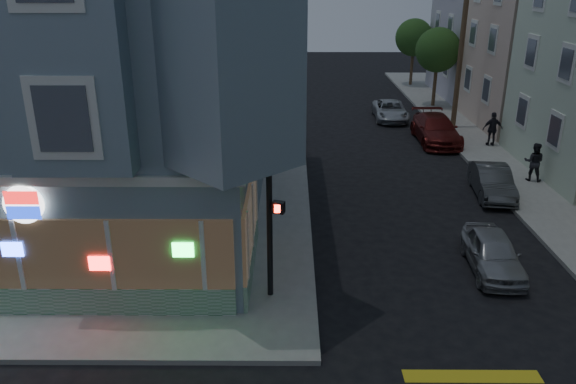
{
  "coord_description": "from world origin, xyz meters",
  "views": [
    {
      "loc": [
        2.28,
        -8.99,
        8.75
      ],
      "look_at": [
        2.18,
        7.02,
        2.52
      ],
      "focal_mm": 35.0,
      "sensor_mm": 36.0,
      "label": 1
    }
  ],
  "objects_px": {
    "street_tree_near": "(438,50)",
    "pedestrian_b": "(493,129)",
    "pedestrian_a": "(534,162)",
    "parked_car_b": "(492,182)",
    "utility_pole": "(461,48)",
    "parked_car_a": "(493,253)",
    "fire_hydrant": "(501,180)",
    "street_tree_far": "(414,38)",
    "traffic_signal": "(270,184)",
    "parked_car_c": "(436,129)",
    "parked_car_d": "(390,110)"
  },
  "relations": [
    {
      "from": "street_tree_near",
      "to": "pedestrian_b",
      "type": "height_order",
      "value": "street_tree_near"
    },
    {
      "from": "pedestrian_a",
      "to": "parked_car_b",
      "type": "distance_m",
      "value": 2.78
    },
    {
      "from": "pedestrian_a",
      "to": "pedestrian_b",
      "type": "relative_size",
      "value": 0.96
    },
    {
      "from": "pedestrian_b",
      "to": "pedestrian_a",
      "type": "bearing_deg",
      "value": 89.49
    },
    {
      "from": "utility_pole",
      "to": "pedestrian_b",
      "type": "relative_size",
      "value": 4.99
    },
    {
      "from": "pedestrian_a",
      "to": "parked_car_b",
      "type": "bearing_deg",
      "value": 56.5
    },
    {
      "from": "street_tree_near",
      "to": "parked_car_a",
      "type": "height_order",
      "value": "street_tree_near"
    },
    {
      "from": "street_tree_near",
      "to": "fire_hydrant",
      "type": "relative_size",
      "value": 7.68
    },
    {
      "from": "parked_car_b",
      "to": "parked_car_a",
      "type": "bearing_deg",
      "value": -101.75
    },
    {
      "from": "street_tree_far",
      "to": "traffic_signal",
      "type": "bearing_deg",
      "value": -107.58
    },
    {
      "from": "parked_car_b",
      "to": "street_tree_near",
      "type": "bearing_deg",
      "value": 91.34
    },
    {
      "from": "pedestrian_a",
      "to": "utility_pole",
      "type": "bearing_deg",
      "value": -60.75
    },
    {
      "from": "street_tree_far",
      "to": "parked_car_c",
      "type": "height_order",
      "value": "street_tree_far"
    },
    {
      "from": "traffic_signal",
      "to": "fire_hydrant",
      "type": "height_order",
      "value": "traffic_signal"
    },
    {
      "from": "utility_pole",
      "to": "pedestrian_a",
      "type": "relative_size",
      "value": 5.22
    },
    {
      "from": "parked_car_a",
      "to": "parked_car_d",
      "type": "distance_m",
      "value": 19.69
    },
    {
      "from": "pedestrian_a",
      "to": "parked_car_a",
      "type": "bearing_deg",
      "value": 84.08
    },
    {
      "from": "pedestrian_b",
      "to": "parked_car_b",
      "type": "height_order",
      "value": "pedestrian_b"
    },
    {
      "from": "pedestrian_a",
      "to": "traffic_signal",
      "type": "height_order",
      "value": "traffic_signal"
    },
    {
      "from": "parked_car_a",
      "to": "parked_car_d",
      "type": "height_order",
      "value": "parked_car_a"
    },
    {
      "from": "street_tree_near",
      "to": "parked_car_d",
      "type": "bearing_deg",
      "value": -135.1
    },
    {
      "from": "pedestrian_b",
      "to": "fire_hydrant",
      "type": "bearing_deg",
      "value": 74.71
    },
    {
      "from": "parked_car_c",
      "to": "fire_hydrant",
      "type": "height_order",
      "value": "parked_car_c"
    },
    {
      "from": "parked_car_d",
      "to": "traffic_signal",
      "type": "distance_m",
      "value": 22.81
    },
    {
      "from": "pedestrian_a",
      "to": "parked_car_d",
      "type": "xyz_separation_m",
      "value": [
        -4.4,
        11.77,
        -0.41
      ]
    },
    {
      "from": "parked_car_c",
      "to": "traffic_signal",
      "type": "bearing_deg",
      "value": -117.73
    },
    {
      "from": "parked_car_a",
      "to": "parked_car_c",
      "type": "relative_size",
      "value": 0.7
    },
    {
      "from": "street_tree_far",
      "to": "parked_car_b",
      "type": "distance_m",
      "value": 25.14
    },
    {
      "from": "pedestrian_b",
      "to": "parked_car_d",
      "type": "bearing_deg",
      "value": -55.52
    },
    {
      "from": "parked_car_d",
      "to": "street_tree_near",
      "type": "bearing_deg",
      "value": 46.46
    },
    {
      "from": "utility_pole",
      "to": "street_tree_near",
      "type": "xyz_separation_m",
      "value": [
        0.2,
        6.0,
        -0.86
      ]
    },
    {
      "from": "parked_car_b",
      "to": "traffic_signal",
      "type": "distance_m",
      "value": 12.56
    },
    {
      "from": "street_tree_far",
      "to": "parked_car_d",
      "type": "relative_size",
      "value": 1.23
    },
    {
      "from": "parked_car_a",
      "to": "parked_car_c",
      "type": "height_order",
      "value": "parked_car_c"
    },
    {
      "from": "parked_car_a",
      "to": "traffic_signal",
      "type": "relative_size",
      "value": 0.71
    },
    {
      "from": "street_tree_near",
      "to": "parked_car_b",
      "type": "distance_m",
      "value": 17.26
    },
    {
      "from": "parked_car_a",
      "to": "parked_car_d",
      "type": "relative_size",
      "value": 0.83
    },
    {
      "from": "parked_car_c",
      "to": "fire_hydrant",
      "type": "xyz_separation_m",
      "value": [
        1.04,
        -7.53,
        -0.23
      ]
    },
    {
      "from": "pedestrian_a",
      "to": "pedestrian_b",
      "type": "bearing_deg",
      "value": -66.84
    },
    {
      "from": "fire_hydrant",
      "to": "parked_car_b",
      "type": "bearing_deg",
      "value": -137.12
    },
    {
      "from": "pedestrian_a",
      "to": "parked_car_d",
      "type": "height_order",
      "value": "pedestrian_a"
    },
    {
      "from": "street_tree_far",
      "to": "parked_car_a",
      "type": "bearing_deg",
      "value": -96.57
    },
    {
      "from": "pedestrian_a",
      "to": "traffic_signal",
      "type": "xyz_separation_m",
      "value": [
        -11.3,
        -9.77,
        2.57
      ]
    },
    {
      "from": "parked_car_d",
      "to": "street_tree_far",
      "type": "bearing_deg",
      "value": 74.3
    },
    {
      "from": "parked_car_b",
      "to": "parked_car_d",
      "type": "height_order",
      "value": "parked_car_b"
    },
    {
      "from": "parked_car_c",
      "to": "parked_car_d",
      "type": "xyz_separation_m",
      "value": [
        -1.66,
        5.2,
        -0.14
      ]
    },
    {
      "from": "pedestrian_b",
      "to": "parked_car_d",
      "type": "xyz_separation_m",
      "value": [
        -4.4,
        6.29,
        -0.45
      ]
    },
    {
      "from": "street_tree_near",
      "to": "fire_hydrant",
      "type": "xyz_separation_m",
      "value": [
        -0.9,
        -16.32,
        -3.42
      ]
    },
    {
      "from": "street_tree_far",
      "to": "parked_car_c",
      "type": "xyz_separation_m",
      "value": [
        -1.94,
        -16.79,
        -3.19
      ]
    },
    {
      "from": "parked_car_c",
      "to": "pedestrian_b",
      "type": "bearing_deg",
      "value": -21.74
    }
  ]
}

